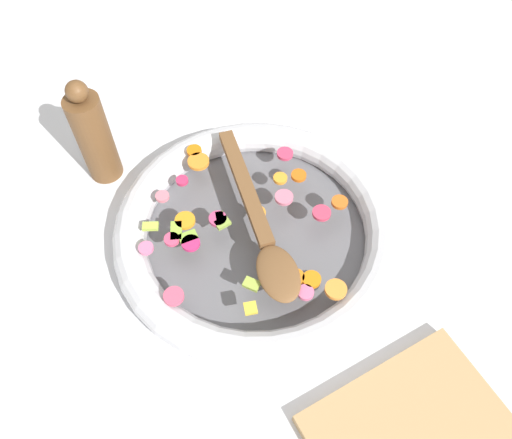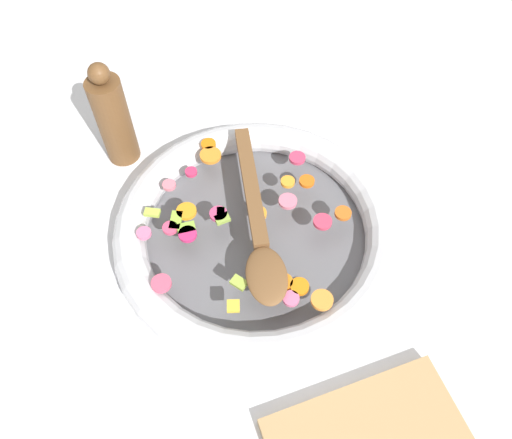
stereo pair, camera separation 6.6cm
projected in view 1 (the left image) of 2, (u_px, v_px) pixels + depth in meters
The scene contains 6 objects.
ground_plane at pixel (256, 238), 0.77m from camera, with size 4.00×4.00×0.00m, color silver.
skillet at pixel (256, 230), 0.75m from camera, with size 0.43×0.43×0.05m.
chopped_vegetables at pixel (240, 221), 0.73m from camera, with size 0.31×0.35×0.01m.
wooden_spoon at pixel (261, 227), 0.71m from camera, with size 0.10×0.31×0.01m.
pepper_mill at pixel (94, 136), 0.78m from camera, with size 0.05×0.05×0.19m.
cutting_board at pixel (413, 435), 0.60m from camera, with size 0.24×0.17×0.02m.
Camera 1 is at (0.20, 0.36, 0.65)m, focal length 35.00 mm.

